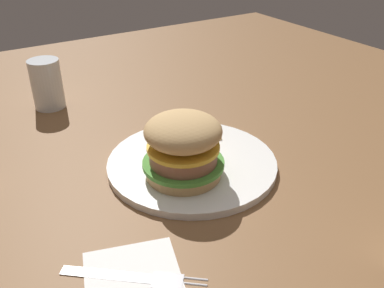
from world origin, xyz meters
The scene contains 7 objects.
ground_plane centered at (0.00, 0.00, 0.00)m, with size 1.60×1.60×0.00m, color brown.
plate centered at (-0.02, 0.02, 0.01)m, with size 0.28×0.28×0.01m, color white.
sandwich centered at (-0.05, 0.05, 0.06)m, with size 0.13×0.13×0.10m.
fries_pile centered at (0.03, -0.02, 0.02)m, with size 0.10×0.10×0.01m.
napkin centered at (-0.19, 0.20, 0.00)m, with size 0.11×0.11×0.00m, color white.
fork centered at (-0.19, 0.20, 0.00)m, with size 0.12×0.14×0.00m.
drink_glass centered at (0.34, 0.15, 0.05)m, with size 0.06×0.06×0.10m.
Camera 1 is at (-0.51, 0.33, 0.38)m, focal length 39.15 mm.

